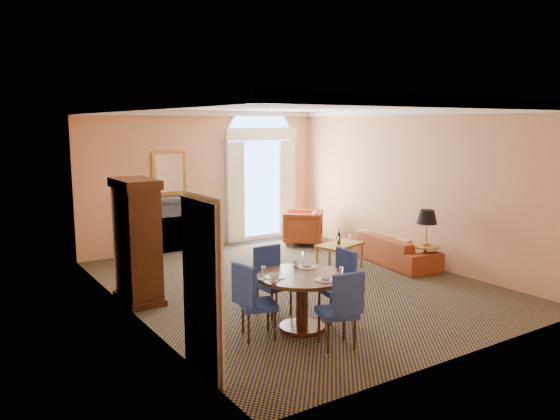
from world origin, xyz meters
TOP-DOWN VIEW (x-y plane):
  - ground at (0.00, 0.00)m, footprint 7.50×7.50m
  - room_envelope at (-0.03, 0.67)m, footprint 6.04×7.52m
  - armoire at (-2.72, 0.59)m, footprint 0.58×1.03m
  - dining_table at (-1.21, -1.93)m, footprint 1.28×1.28m
  - dining_chair_north at (-1.19, -1.07)m, footprint 0.50×0.50m
  - dining_chair_south at (-1.16, -2.76)m, footprint 0.58×0.58m
  - dining_chair_east at (-0.45, -1.85)m, footprint 0.53×0.53m
  - dining_chair_west at (-1.97, -1.82)m, footprint 0.58×0.58m
  - sofa at (2.55, 0.01)m, footprint 1.05×2.13m
  - armchair at (2.04, 2.62)m, footprint 1.27×1.27m
  - coffee_table at (1.39, 0.41)m, footprint 1.10×0.78m
  - side_table at (2.60, -0.76)m, footprint 0.54×0.54m

SIDE VIEW (x-z plane):
  - ground at x=0.00m, z-range 0.00..0.00m
  - sofa at x=2.55m, z-range 0.00..0.60m
  - armchair at x=2.04m, z-range 0.00..0.83m
  - coffee_table at x=1.39m, z-range 0.05..0.87m
  - dining_table at x=-1.21m, z-range 0.09..1.09m
  - dining_chair_north at x=-1.19m, z-range 0.07..1.11m
  - dining_chair_south at x=-1.16m, z-range 0.07..1.11m
  - dining_chair_east at x=-0.45m, z-range 0.07..1.11m
  - dining_chair_west at x=-1.97m, z-range 0.07..1.11m
  - side_table at x=2.60m, z-range 0.19..1.41m
  - armoire at x=-2.72m, z-range -0.04..1.99m
  - room_envelope at x=-0.03m, z-range 0.78..4.23m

